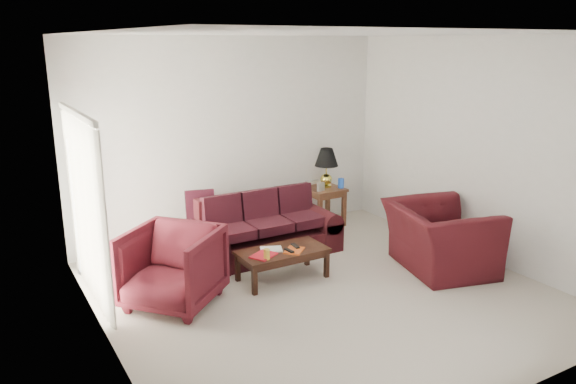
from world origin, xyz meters
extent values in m
plane|color=beige|center=(0.00, 0.00, 0.00)|extent=(5.00, 5.00, 0.00)
cube|color=silver|center=(-2.42, 1.30, 1.08)|extent=(0.10, 2.00, 2.16)
cube|color=black|center=(-0.72, 2.10, 0.68)|extent=(0.44, 0.29, 0.42)
cube|color=#BABBBF|center=(1.28, 2.01, 0.69)|extent=(0.14, 0.08, 0.14)
cylinder|color=#1B4BB4|center=(1.67, 2.01, 0.70)|extent=(0.13, 0.13, 0.16)
cube|color=#ADAEB2|center=(1.34, 2.37, 0.71)|extent=(0.17, 0.19, 0.06)
imported|color=#471018|center=(-1.66, 0.60, 0.45)|extent=(1.38, 1.38, 0.90)
imported|color=#3B0D12|center=(1.72, -0.16, 0.43)|extent=(1.45, 1.57, 0.86)
cube|color=#B61220|center=(-0.54, 0.52, 0.40)|extent=(0.38, 0.35, 0.02)
cube|color=white|center=(-0.36, 0.66, 0.40)|extent=(0.32, 0.29, 0.02)
cube|color=#CE5018|center=(-0.13, 0.48, 0.40)|extent=(0.34, 0.34, 0.02)
cube|color=black|center=(-0.21, 0.47, 0.42)|extent=(0.06, 0.16, 0.02)
cube|color=black|center=(-0.06, 0.56, 0.42)|extent=(0.07, 0.18, 0.02)
cylinder|color=gold|center=(-0.55, 0.41, 0.46)|extent=(0.08, 0.08, 0.13)
camera|label=1|loc=(-3.50, -5.14, 2.92)|focal=35.00mm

